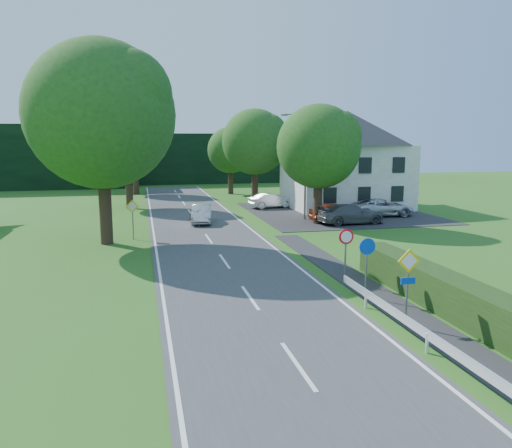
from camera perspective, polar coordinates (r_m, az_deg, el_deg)
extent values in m
cube|color=#3B3B3E|center=(26.92, -4.31, -3.32)|extent=(7.00, 80.00, 0.04)
cube|color=#262729|center=(42.50, 9.16, 1.30)|extent=(14.00, 16.00, 0.04)
cube|color=white|center=(26.64, -11.25, -3.56)|extent=(0.12, 80.00, 0.01)
cube|color=white|center=(27.58, 2.38, -2.94)|extent=(0.12, 80.00, 0.01)
cube|color=black|center=(72.99, -3.59, 7.51)|extent=(30.00, 5.00, 7.00)
cube|color=silver|center=(45.73, 10.17, 5.35)|extent=(10.00, 8.00, 5.60)
pyramid|color=#232428|center=(45.64, 10.33, 10.74)|extent=(10.60, 8.40, 3.00)
cylinder|color=slate|center=(38.00, 5.67, 6.45)|extent=(0.16, 0.16, 8.00)
cylinder|color=slate|center=(37.75, 4.59, 12.37)|extent=(1.70, 0.10, 0.10)
cube|color=slate|center=(37.49, 3.25, 12.33)|extent=(0.50, 0.18, 0.12)
cylinder|color=slate|center=(16.88, 16.86, -7.35)|extent=(0.07, 0.07, 2.40)
cube|color=yellow|center=(16.60, 17.08, -4.07)|extent=(0.78, 0.04, 0.78)
cube|color=white|center=(16.60, 17.08, -4.07)|extent=(0.57, 0.05, 0.57)
cube|color=#0C3EBF|center=(16.76, 16.97, -6.23)|extent=(0.50, 0.04, 0.22)
cylinder|color=slate|center=(19.46, 12.47, -5.24)|extent=(0.07, 0.07, 2.20)
cylinder|color=#0C3EBF|center=(19.22, 12.61, -2.52)|extent=(0.64, 0.04, 0.64)
cylinder|color=slate|center=(21.23, 10.16, -3.93)|extent=(0.07, 0.07, 2.20)
cylinder|color=red|center=(21.00, 10.27, -1.43)|extent=(0.64, 0.04, 0.64)
cylinder|color=white|center=(20.99, 10.29, -1.44)|extent=(0.48, 0.04, 0.48)
cylinder|color=slate|center=(31.35, -13.89, 0.26)|extent=(0.07, 0.07, 2.20)
cube|color=yellow|center=(31.19, -13.96, 1.97)|extent=(0.78, 0.04, 0.78)
cube|color=white|center=(31.19, -13.96, 1.97)|extent=(0.57, 0.05, 0.57)
imported|color=#B9BABE|center=(36.70, -6.25, 1.15)|extent=(1.94, 4.12, 1.31)
imported|color=black|center=(36.22, -7.11, 0.86)|extent=(1.05, 2.18, 1.10)
imported|color=maroon|center=(37.58, 9.20, 1.35)|extent=(4.19, 1.88, 1.40)
imported|color=silver|center=(44.72, 1.70, 2.69)|extent=(4.16, 2.13, 1.31)
imported|color=#55565B|center=(36.71, 10.74, 1.14)|extent=(5.04, 2.32, 1.43)
imported|color=silver|center=(41.06, 14.20, 1.85)|extent=(5.14, 2.67, 1.38)
imported|color=#B5310E|center=(42.55, 6.39, 2.74)|extent=(2.29, 2.33, 1.97)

